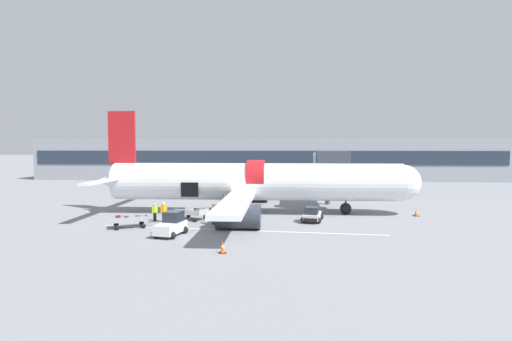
{
  "coord_description": "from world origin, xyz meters",
  "views": [
    {
      "loc": [
        3.25,
        -37.58,
        6.81
      ],
      "look_at": [
        0.91,
        -1.16,
        4.53
      ],
      "focal_mm": 28.0,
      "sensor_mm": 36.0,
      "label": 1
    }
  ],
  "objects": [
    {
      "name": "ground_plane",
      "position": [
        0.0,
        0.0,
        0.0
      ],
      "size": [
        500.0,
        500.0,
        0.0
      ],
      "primitive_type": "plane",
      "color": "gray"
    },
    {
      "name": "apron_marking_line",
      "position": [
        -0.16,
        -5.95,
        0.0
      ],
      "size": [
        23.36,
        2.48,
        0.01
      ],
      "color": "silver",
      "rests_on": "ground_plane"
    },
    {
      "name": "terminal_strip",
      "position": [
        0.0,
        42.71,
        4.11
      ],
      "size": [
        91.95,
        8.6,
        8.22
      ],
      "color": "gray",
      "rests_on": "ground_plane"
    },
    {
      "name": "jet_bridge_stub",
      "position": [
        8.62,
        8.06,
        4.56
      ],
      "size": [
        3.45,
        9.88,
        6.19
      ],
      "color": "#4C4C51",
      "rests_on": "ground_plane"
    },
    {
      "name": "airplane",
      "position": [
        0.28,
        2.23,
        3.07
      ],
      "size": [
        32.72,
        29.7,
        10.31
      ],
      "color": "white",
      "rests_on": "ground_plane"
    },
    {
      "name": "baggage_tug_lead",
      "position": [
        -5.09,
        -8.09,
        0.76
      ],
      "size": [
        2.29,
        3.29,
        1.78
      ],
      "color": "white",
      "rests_on": "ground_plane"
    },
    {
      "name": "baggage_tug_mid",
      "position": [
        6.01,
        -1.87,
        0.6
      ],
      "size": [
        2.2,
        3.24,
        1.38
      ],
      "color": "silver",
      "rests_on": "ground_plane"
    },
    {
      "name": "baggage_cart_loading",
      "position": [
        -4.86,
        -1.68,
        0.54
      ],
      "size": [
        3.66,
        2.66,
        1.07
      ],
      "color": "silver",
      "rests_on": "ground_plane"
    },
    {
      "name": "baggage_cart_queued",
      "position": [
        -9.32,
        -5.47,
        0.52
      ],
      "size": [
        3.77,
        2.52,
        1.08
      ],
      "color": "#999BA0",
      "rests_on": "ground_plane"
    },
    {
      "name": "ground_crew_loader_a",
      "position": [
        -2.59,
        -3.78,
        0.95
      ],
      "size": [
        0.42,
        0.62,
        1.8
      ],
      "color": "#2D2D33",
      "rests_on": "ground_plane"
    },
    {
      "name": "ground_crew_loader_b",
      "position": [
        -1.64,
        -2.97,
        0.83
      ],
      "size": [
        0.54,
        0.47,
        1.58
      ],
      "color": "#1E2338",
      "rests_on": "ground_plane"
    },
    {
      "name": "ground_crew_driver",
      "position": [
        -2.41,
        -0.82,
        0.94
      ],
      "size": [
        0.57,
        0.57,
        1.79
      ],
      "color": "#1E2338",
      "rests_on": "ground_plane"
    },
    {
      "name": "ground_crew_supervisor",
      "position": [
        -1.17,
        -2.19,
        0.82
      ],
      "size": [
        0.54,
        0.42,
        1.55
      ],
      "color": "black",
      "rests_on": "ground_plane"
    },
    {
      "name": "ground_crew_helper",
      "position": [
        -8.2,
        -2.48,
        0.83
      ],
      "size": [
        0.5,
        0.5,
        1.58
      ],
      "color": "black",
      "rests_on": "ground_plane"
    },
    {
      "name": "ground_crew_marshal",
      "position": [
        -7.26,
        -2.86,
        0.93
      ],
      "size": [
        0.57,
        0.55,
        1.76
      ],
      "color": "#2D2D33",
      "rests_on": "ground_plane"
    },
    {
      "name": "safety_cone_nose",
      "position": [
        16.31,
        1.65,
        0.33
      ],
      "size": [
        0.55,
        0.55,
        0.71
      ],
      "color": "black",
      "rests_on": "ground_plane"
    },
    {
      "name": "safety_cone_engine_left",
      "position": [
        -0.47,
        -12.84,
        0.37
      ],
      "size": [
        0.44,
        0.44,
        0.78
      ],
      "color": "black",
      "rests_on": "ground_plane"
    },
    {
      "name": "safety_cone_wingtip",
      "position": [
        0.98,
        -5.62,
        0.29
      ],
      "size": [
        0.56,
        0.56,
        0.62
      ],
      "color": "black",
      "rests_on": "ground_plane"
    }
  ]
}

